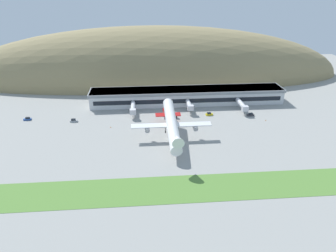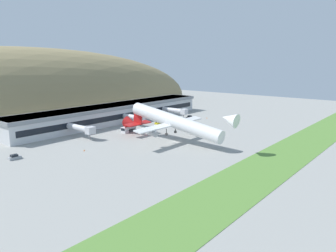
{
  "view_description": "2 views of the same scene",
  "coord_description": "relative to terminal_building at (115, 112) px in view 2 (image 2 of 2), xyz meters",
  "views": [
    {
      "loc": [
        -14.46,
        -139.84,
        69.96
      ],
      "look_at": [
        -2.43,
        -1.88,
        8.1
      ],
      "focal_mm": 35.0,
      "sensor_mm": 36.0,
      "label": 1
    },
    {
      "loc": [
        -98.77,
        -77.25,
        31.84
      ],
      "look_at": [
        -1.9,
        1.88,
        6.46
      ],
      "focal_mm": 35.0,
      "sensor_mm": 36.0,
      "label": 2
    }
  ],
  "objects": [
    {
      "name": "traffic_cone_0",
      "position": [
        -44.64,
        -33.59,
        -4.86
      ],
      "size": [
        0.52,
        0.52,
        0.58
      ],
      "color": "orange",
      "rests_on": "ground_plane"
    },
    {
      "name": "jetway_2",
      "position": [
        29.69,
        -16.93,
        -1.15
      ],
      "size": [
        3.38,
        16.52,
        5.43
      ],
      "color": "silver",
      "rests_on": "ground_plane"
    },
    {
      "name": "service_car_3",
      "position": [
        -65.05,
        -24.13,
        -4.48
      ],
      "size": [
        3.99,
        1.9,
        1.62
      ],
      "color": "#999EA3",
      "rests_on": "ground_plane"
    },
    {
      "name": "service_car_0",
      "position": [
        32.77,
        -24.11,
        -4.49
      ],
      "size": [
        4.12,
        2.18,
        1.58
      ],
      "color": "#333338",
      "rests_on": "ground_plane"
    },
    {
      "name": "jetway_1",
      "position": [
        -0.71,
        -14.95,
        -1.15
      ],
      "size": [
        3.38,
        12.77,
        5.43
      ],
      "color": "silver",
      "rests_on": "ground_plane"
    },
    {
      "name": "fuel_truck",
      "position": [
        -12.59,
        -23.29,
        -3.57
      ],
      "size": [
        7.69,
        2.75,
        3.37
      ],
      "color": "silver",
      "rests_on": "ground_plane"
    },
    {
      "name": "grass_strip_foreground",
      "position": [
        -13.96,
        -90.97,
        -5.1
      ],
      "size": [
        330.74,
        17.47,
        0.08
      ],
      "primitive_type": "cube",
      "color": "#568438",
      "rests_on": "ground_plane"
    },
    {
      "name": "cargo_airplane",
      "position": [
        -14.5,
        -49.99,
        2.92
      ],
      "size": [
        38.17,
        54.24,
        13.39
      ],
      "color": "white"
    },
    {
      "name": "service_car_1",
      "position": [
        9.73,
        -21.22,
        -4.48
      ],
      "size": [
        4.07,
        2.19,
        1.62
      ],
      "color": "gold",
      "rests_on": "ground_plane"
    },
    {
      "name": "terminal_building",
      "position": [
        0.0,
        0.0,
        0.0
      ],
      "size": [
        118.64,
        16.75,
        9.08
      ],
      "color": "silver",
      "rests_on": "ground_plane"
    },
    {
      "name": "jetway_0",
      "position": [
        -33.15,
        -16.68,
        -1.15
      ],
      "size": [
        3.38,
        16.03,
        5.43
      ],
      "color": "silver",
      "rests_on": "ground_plane"
    },
    {
      "name": "ground_plane",
      "position": [
        -13.96,
        -50.43,
        -5.14
      ],
      "size": [
        367.48,
        367.48,
        0.0
      ],
      "primitive_type": "plane",
      "color": "gray"
    },
    {
      "name": "hill_backdrop",
      "position": [
        -19.57,
        59.6,
        -5.14
      ],
      "size": [
        296.27,
        82.87,
        78.68
      ],
      "primitive_type": "ellipsoid",
      "color": "#8E7F56",
      "rests_on": "ground_plane"
    },
    {
      "name": "traffic_cone_1",
      "position": [
        38.93,
        -31.57,
        -4.86
      ],
      "size": [
        0.52,
        0.52,
        0.58
      ],
      "color": "orange",
      "rests_on": "ground_plane"
    }
  ]
}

